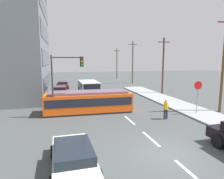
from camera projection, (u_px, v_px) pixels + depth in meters
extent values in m
plane|color=#434748|center=(116.00, 109.00, 20.21)|extent=(120.00, 120.00, 0.00)
cube|color=#919598|center=(201.00, 114.00, 18.04)|extent=(3.20, 36.00, 0.14)
cube|color=silver|center=(190.00, 174.00, 8.71)|extent=(0.16, 2.40, 0.01)
cube|color=silver|center=(151.00, 139.00, 12.55)|extent=(0.16, 2.40, 0.01)
cube|color=silver|center=(129.00, 120.00, 16.38)|extent=(0.16, 2.40, 0.01)
cube|color=silver|center=(105.00, 98.00, 25.39)|extent=(0.16, 2.40, 0.01)
cube|color=silver|center=(97.00, 91.00, 31.14)|extent=(0.16, 2.40, 0.01)
cube|color=#2D3847|center=(48.00, 81.00, 28.39)|extent=(0.06, 14.19, 1.92)
cube|color=#2D3847|center=(46.00, 58.00, 27.91)|extent=(0.06, 14.19, 1.92)
cube|color=#2D3847|center=(45.00, 34.00, 27.44)|extent=(0.06, 14.19, 1.92)
cube|color=#2D3847|center=(44.00, 10.00, 26.96)|extent=(0.06, 14.19, 1.92)
cube|color=#F45612|center=(88.00, 102.00, 18.79)|extent=(8.03, 2.69, 1.63)
cube|color=#2D2D2D|center=(89.00, 111.00, 18.92)|extent=(7.87, 2.56, 0.15)
cube|color=#634C5A|center=(88.00, 92.00, 18.66)|extent=(7.22, 2.30, 0.20)
cube|color=#1E232D|center=(88.00, 100.00, 18.76)|extent=(7.71, 2.72, 0.72)
cube|color=#A7C0BC|center=(89.00, 87.00, 28.65)|extent=(2.64, 5.38, 1.51)
cube|color=black|center=(92.00, 87.00, 26.14)|extent=(2.25, 0.18, 0.91)
cube|color=black|center=(89.00, 85.00, 28.61)|extent=(2.66, 4.58, 0.61)
cylinder|color=black|center=(91.00, 93.00, 27.12)|extent=(2.57, 0.97, 0.90)
cylinder|color=black|center=(87.00, 89.00, 30.36)|extent=(2.57, 0.97, 0.90)
cylinder|color=#2B3342|center=(165.00, 114.00, 16.58)|extent=(0.16, 0.16, 0.85)
cylinder|color=#2B3342|center=(167.00, 114.00, 16.63)|extent=(0.16, 0.16, 0.85)
cylinder|color=yellow|center=(166.00, 106.00, 16.49)|extent=(0.36, 0.36, 0.60)
sphere|color=tan|center=(166.00, 101.00, 16.43)|extent=(0.22, 0.22, 0.22)
cube|color=#5D2915|center=(168.00, 108.00, 16.62)|extent=(0.20, 0.22, 0.24)
cylinder|color=black|center=(218.00, 141.00, 11.20)|extent=(0.29, 0.80, 0.80)
cube|color=silver|center=(73.00, 159.00, 8.94)|extent=(1.88, 4.64, 0.55)
cube|color=black|center=(73.00, 151.00, 8.73)|extent=(1.69, 2.57, 0.40)
cylinder|color=black|center=(53.00, 152.00, 10.04)|extent=(0.24, 0.65, 0.64)
cylinder|color=black|center=(88.00, 148.00, 10.52)|extent=(0.24, 0.65, 0.64)
cylinder|color=black|center=(99.00, 177.00, 7.89)|extent=(0.24, 0.65, 0.64)
cube|color=#394C33|center=(57.00, 100.00, 21.98)|extent=(1.82, 4.17, 0.55)
cube|color=black|center=(57.00, 96.00, 21.77)|extent=(1.64, 2.31, 0.40)
cylinder|color=black|center=(50.00, 100.00, 22.96)|extent=(0.24, 0.65, 0.64)
cylinder|color=black|center=(65.00, 99.00, 23.42)|extent=(0.24, 0.65, 0.64)
cylinder|color=black|center=(49.00, 105.00, 20.60)|extent=(0.24, 0.65, 0.64)
cylinder|color=black|center=(66.00, 104.00, 21.06)|extent=(0.24, 0.65, 0.64)
cube|color=#A31621|center=(60.00, 91.00, 28.23)|extent=(1.88, 4.22, 0.55)
cube|color=black|center=(60.00, 88.00, 28.01)|extent=(1.72, 2.32, 0.40)
cylinder|color=black|center=(53.00, 91.00, 29.24)|extent=(0.22, 0.64, 0.64)
cylinder|color=black|center=(66.00, 91.00, 29.70)|extent=(0.22, 0.64, 0.64)
cylinder|color=black|center=(53.00, 94.00, 26.81)|extent=(0.22, 0.64, 0.64)
cylinder|color=black|center=(67.00, 93.00, 27.27)|extent=(0.22, 0.64, 0.64)
cube|color=maroon|center=(62.00, 85.00, 34.45)|extent=(1.85, 4.04, 0.55)
cube|color=black|center=(62.00, 83.00, 34.24)|extent=(1.67, 2.24, 0.40)
cylinder|color=black|center=(57.00, 86.00, 35.39)|extent=(0.23, 0.64, 0.64)
cylinder|color=black|center=(67.00, 85.00, 35.86)|extent=(0.23, 0.64, 0.64)
cylinder|color=black|center=(57.00, 87.00, 33.10)|extent=(0.23, 0.64, 0.64)
cylinder|color=black|center=(68.00, 87.00, 33.57)|extent=(0.23, 0.64, 0.64)
cylinder|color=gray|center=(197.00, 101.00, 17.93)|extent=(0.07, 0.07, 2.20)
cylinder|color=red|center=(198.00, 85.00, 17.72)|extent=(0.76, 0.04, 0.76)
cylinder|color=#333333|center=(53.00, 87.00, 16.72)|extent=(0.14, 0.14, 5.28)
cylinder|color=#333333|center=(67.00, 57.00, 16.65)|extent=(2.47, 0.10, 0.10)
cube|color=black|center=(82.00, 62.00, 17.01)|extent=(0.28, 0.24, 0.84)
sphere|color=red|center=(82.00, 59.00, 16.85)|extent=(0.16, 0.16, 0.16)
sphere|color=gold|center=(82.00, 62.00, 16.89)|extent=(0.16, 0.16, 0.16)
sphere|color=green|center=(82.00, 65.00, 16.92)|extent=(0.16, 0.16, 0.16)
cylinder|color=brown|center=(223.00, 65.00, 18.36)|extent=(0.24, 0.24, 8.78)
cylinder|color=#53331F|center=(163.00, 66.00, 28.61)|extent=(0.24, 0.24, 7.92)
cube|color=#53331F|center=(164.00, 42.00, 28.11)|extent=(1.80, 0.12, 0.12)
cylinder|color=brown|center=(133.00, 63.00, 40.82)|extent=(0.24, 0.24, 8.48)
cube|color=brown|center=(133.00, 44.00, 40.27)|extent=(1.80, 0.12, 0.12)
cylinder|color=brown|center=(117.00, 64.00, 51.10)|extent=(0.24, 0.24, 7.67)
cube|color=brown|center=(117.00, 51.00, 50.61)|extent=(1.80, 0.12, 0.12)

